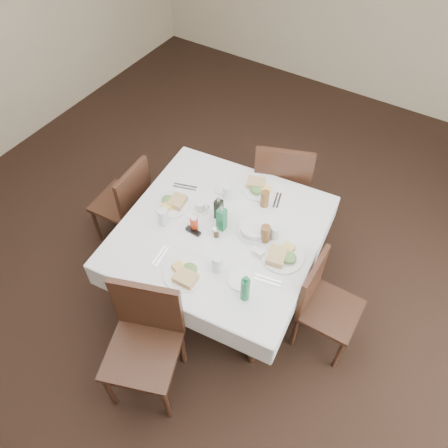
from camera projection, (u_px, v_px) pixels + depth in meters
name	position (u px, v px, depth m)	size (l,w,h in m)	color
ground_plane	(215.00, 285.00, 3.86)	(7.00, 7.00, 0.00)	black
room_shell	(210.00, 127.00, 2.55)	(6.04, 7.04, 2.80)	#BFAD93
dining_table	(220.00, 235.00, 3.34)	(1.59, 1.59, 0.76)	black
chair_north	(282.00, 180.00, 3.88)	(0.62, 0.62, 1.02)	black
chair_south	(145.00, 335.00, 2.93)	(0.61, 0.61, 1.00)	black
chair_east	(322.00, 300.00, 3.19)	(0.42, 0.42, 0.87)	black
chair_west	(127.00, 200.00, 3.82)	(0.46, 0.46, 0.90)	black
meal_north	(258.00, 187.00, 3.53)	(0.28, 0.28, 0.06)	white
meal_south	(185.00, 274.00, 2.99)	(0.29, 0.29, 0.06)	white
meal_east	(282.00, 256.00, 3.09)	(0.30, 0.30, 0.07)	white
meal_west	(173.00, 203.00, 3.42)	(0.27, 0.27, 0.06)	white
side_plate_a	(223.00, 188.00, 3.55)	(0.16, 0.16, 0.01)	white
side_plate_b	(241.00, 280.00, 2.98)	(0.18, 0.18, 0.01)	white
water_n	(227.00, 192.00, 3.44)	(0.07, 0.07, 0.13)	silver
water_s	(217.00, 263.00, 2.99)	(0.08, 0.08, 0.15)	silver
water_e	(275.00, 233.00, 3.18)	(0.06, 0.06, 0.12)	silver
water_w	(163.00, 217.00, 3.27)	(0.08, 0.08, 0.14)	silver
iced_tea_a	(265.00, 199.00, 3.39)	(0.07, 0.07, 0.14)	brown
iced_tea_b	(265.00, 234.00, 3.16)	(0.07, 0.07, 0.15)	brown
bread_basket	(254.00, 230.00, 3.23)	(0.23, 0.23, 0.08)	silver
oil_cruet_dark	(219.00, 209.00, 3.28)	(0.06, 0.06, 0.23)	black
oil_cruet_green	(222.00, 218.00, 3.20)	(0.06, 0.06, 0.26)	#15693C
ketchup_bottle	(194.00, 223.00, 3.24)	(0.06, 0.06, 0.13)	#B62C0E
salt_shaker	(215.00, 231.00, 3.22)	(0.03, 0.03, 0.07)	white
pepper_shaker	(216.00, 233.00, 3.21)	(0.04, 0.04, 0.08)	#3E2C19
coffee_mug	(200.00, 207.00, 3.37)	(0.13, 0.12, 0.09)	white
sunglasses	(193.00, 231.00, 3.25)	(0.12, 0.05, 0.03)	black
green_bottle	(245.00, 289.00, 2.82)	(0.06, 0.06, 0.24)	#15693C
sugar_caddy	(258.00, 253.00, 3.11)	(0.09, 0.06, 0.04)	white
cutlery_n	(277.00, 200.00, 3.47)	(0.09, 0.18, 0.01)	silver
cutlery_s	(161.00, 256.00, 3.12)	(0.07, 0.19, 0.01)	silver
cutlery_e	(267.00, 280.00, 2.98)	(0.20, 0.08, 0.01)	silver
cutlery_w	(185.00, 187.00, 3.57)	(0.21, 0.10, 0.01)	silver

